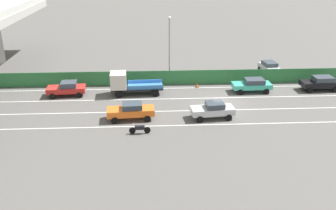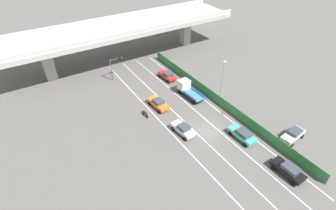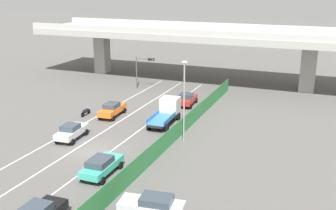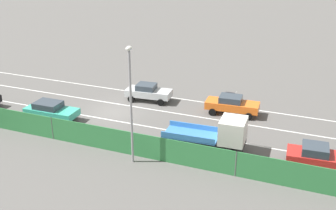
{
  "view_description": "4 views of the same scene",
  "coord_description": "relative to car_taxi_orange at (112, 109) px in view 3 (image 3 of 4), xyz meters",
  "views": [
    {
      "loc": [
        -35.53,
        7.86,
        15.09
      ],
      "look_at": [
        -2.1,
        6.15,
        0.86
      ],
      "focal_mm": 38.26,
      "sensor_mm": 36.0,
      "label": 1
    },
    {
      "loc": [
        -22.02,
        -23.17,
        28.25
      ],
      "look_at": [
        -2.35,
        8.17,
        1.14
      ],
      "focal_mm": 28.02,
      "sensor_mm": 36.0,
      "label": 2
    },
    {
      "loc": [
        20.2,
        -30.51,
        15.43
      ],
      "look_at": [
        2.68,
        12.58,
        1.34
      ],
      "focal_mm": 43.6,
      "sensor_mm": 36.0,
      "label": 3
    },
    {
      "loc": [
        30.06,
        17.31,
        14.87
      ],
      "look_at": [
        0.1,
        5.26,
        1.48
      ],
      "focal_mm": 45.01,
      "sensor_mm": 36.0,
      "label": 4
    }
  ],
  "objects": [
    {
      "name": "car_sedan_silver",
      "position": [
        -0.14,
        -8.06,
        -0.02
      ],
      "size": [
        2.26,
        4.38,
        1.62
      ],
      "color": "#B7BABC",
      "rests_on": "ground"
    },
    {
      "name": "elevated_overpass",
      "position": [
        3.4,
        20.97,
        6.26
      ],
      "size": [
        53.76,
        11.66,
        8.88
      ],
      "color": "#A09E99",
      "rests_on": "ground"
    },
    {
      "name": "traffic_light",
      "position": [
        -2.27,
        13.31,
        2.53
      ],
      "size": [
        2.91,
        0.49,
        4.82
      ],
      "color": "#47474C",
      "rests_on": "ground"
    },
    {
      "name": "lane_line_mid_right",
      "position": [
        5.1,
        -4.44,
        -0.9
      ],
      "size": [
        0.14,
        46.83,
        0.01
      ],
      "primitive_type": "cube",
      "color": "silver",
      "rests_on": "ground"
    },
    {
      "name": "lane_line_mid_left",
      "position": [
        1.7,
        -4.44,
        -0.9
      ],
      "size": [
        0.14,
        46.83,
        0.01
      ],
      "primitive_type": "cube",
      "color": "silver",
      "rests_on": "ground"
    },
    {
      "name": "car_taxi_teal",
      "position": [
        6.88,
        -13.9,
        -0.02
      ],
      "size": [
        2.14,
        4.56,
        1.58
      ],
      "color": "teal",
      "rests_on": "ground"
    },
    {
      "name": "street_lamp",
      "position": [
        10.65,
        -4.35,
        4.0
      ],
      "size": [
        0.6,
        0.36,
        8.24
      ],
      "color": "gray",
      "rests_on": "ground"
    },
    {
      "name": "lane_line_right_edge",
      "position": [
        8.49,
        -4.44,
        -0.9
      ],
      "size": [
        0.14,
        46.83,
        0.01
      ],
      "primitive_type": "cube",
      "color": "silver",
      "rests_on": "ground"
    },
    {
      "name": "green_fence",
      "position": [
        9.83,
        -4.44,
        -0.0
      ],
      "size": [
        0.1,
        42.93,
        1.81
      ],
      "color": "#2D753D",
      "rests_on": "ground"
    },
    {
      "name": "car_sedan_red",
      "position": [
        6.72,
        7.6,
        -0.02
      ],
      "size": [
        2.32,
        4.42,
        1.64
      ],
      "color": "red",
      "rests_on": "ground"
    },
    {
      "name": "lane_line_left_edge",
      "position": [
        -1.69,
        -4.44,
        -0.9
      ],
      "size": [
        0.14,
        46.83,
        0.01
      ],
      "primitive_type": "cube",
      "color": "silver",
      "rests_on": "ground"
    },
    {
      "name": "car_taxi_orange",
      "position": [
        0.0,
        0.0,
        0.0
      ],
      "size": [
        2.18,
        4.7,
        1.66
      ],
      "color": "orange",
      "rests_on": "ground"
    },
    {
      "name": "traffic_cone",
      "position": [
        8.71,
        -7.63,
        -0.61
      ],
      "size": [
        0.47,
        0.47,
        0.64
      ],
      "color": "orange",
      "rests_on": "ground"
    },
    {
      "name": "motorcycle",
      "position": [
        -3.12,
        -0.91,
        -0.45
      ],
      "size": [
        0.6,
        1.95,
        0.93
      ],
      "color": "black",
      "rests_on": "ground"
    },
    {
      "name": "parked_wagon_silver",
      "position": [
        13.43,
        -18.11,
        -0.0
      ],
      "size": [
        4.63,
        2.39,
        1.61
      ],
      "color": "#B2B5B7",
      "rests_on": "ground"
    },
    {
      "name": "ground_plane",
      "position": [
        3.4,
        -9.85,
        -0.91
      ],
      "size": [
        300.0,
        300.0,
        0.0
      ],
      "primitive_type": "plane",
      "color": "#565451"
    },
    {
      "name": "flatbed_truck_blue",
      "position": [
        6.81,
        0.78,
        0.43
      ],
      "size": [
        2.6,
        6.08,
        2.61
      ],
      "color": "black",
      "rests_on": "ground"
    }
  ]
}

